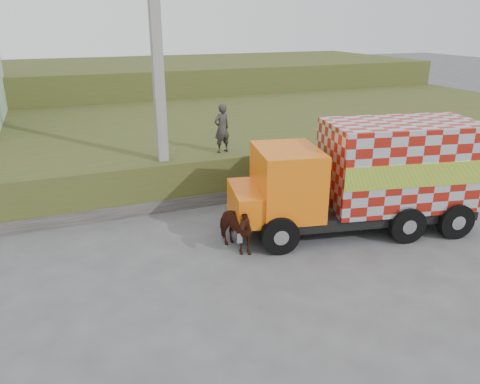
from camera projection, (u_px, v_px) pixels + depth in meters
name	position (u px, v px, depth m)	size (l,w,h in m)	color
ground	(251.00, 264.00, 11.42)	(120.00, 120.00, 0.00)	#474749
embankment	(158.00, 141.00, 19.85)	(40.00, 12.00, 1.50)	#334C19
embankment_far	(116.00, 88.00, 30.03)	(40.00, 12.00, 3.00)	#334C19
retaining_strip	(137.00, 208.00, 14.30)	(16.00, 0.50, 0.40)	#595651
utility_pole	(158.00, 75.00, 13.65)	(1.20, 0.30, 8.00)	gray
cargo_truck	(368.00, 176.00, 12.86)	(7.10, 3.48, 3.04)	black
cow	(233.00, 228.00, 11.89)	(0.68, 1.49, 1.26)	black
pedestrian	(222.00, 128.00, 15.15)	(0.58, 0.38, 1.59)	#2C2927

